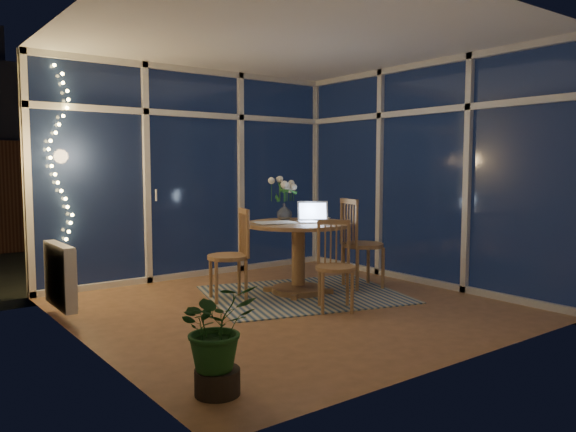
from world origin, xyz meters
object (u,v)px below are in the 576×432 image
object	(u,v)px
dining_table	(298,258)
laptop	(314,211)
chair_right	(363,243)
chair_left	(228,254)
flower_vase	(284,211)
chair_front	(336,265)
potted_plant	(217,334)

from	to	relation	value
dining_table	laptop	xyz separation A→B (m)	(0.14, -0.10, 0.51)
chair_right	laptop	xyz separation A→B (m)	(-0.64, 0.11, 0.38)
dining_table	chair_left	size ratio (longest dim) A/B	1.18
flower_vase	dining_table	bearing A→B (deg)	-100.26
chair_right	flower_vase	xyz separation A→B (m)	(-0.71, 0.55, 0.37)
chair_left	chair_front	distance (m)	1.15
chair_left	chair_right	distance (m)	1.61
chair_front	potted_plant	bearing A→B (deg)	-116.98
chair_right	potted_plant	world-z (taller)	chair_right
chair_left	laptop	distance (m)	1.05
chair_right	chair_front	distance (m)	1.10
laptop	chair_front	bearing A→B (deg)	-81.16
chair_front	chair_right	bearing A→B (deg)	65.47
chair_right	chair_front	size ratio (longest dim) A/B	1.19
laptop	flower_vase	xyz separation A→B (m)	(-0.08, 0.44, -0.02)
chair_left	potted_plant	bearing A→B (deg)	-13.96
chair_left	laptop	world-z (taller)	laptop
chair_front	laptop	distance (m)	0.88
laptop	flower_vase	size ratio (longest dim) A/B	1.61
flower_vase	potted_plant	distance (m)	3.11
dining_table	flower_vase	xyz separation A→B (m)	(0.06, 0.34, 0.50)
dining_table	potted_plant	distance (m)	2.79
chair_front	flower_vase	xyz separation A→B (m)	(0.22, 1.13, 0.45)
chair_front	chair_left	bearing A→B (deg)	156.86
chair_front	laptop	xyz separation A→B (m)	(0.30, 0.69, 0.47)
chair_left	chair_front	bearing A→B (deg)	51.50
laptop	chair_left	bearing A→B (deg)	-164.34
flower_vase	potted_plant	bearing A→B (deg)	-134.17
potted_plant	chair_left	bearing A→B (deg)	57.64
chair_right	flower_vase	world-z (taller)	chair_right
laptop	potted_plant	world-z (taller)	laptop
dining_table	potted_plant	size ratio (longest dim) A/B	1.51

